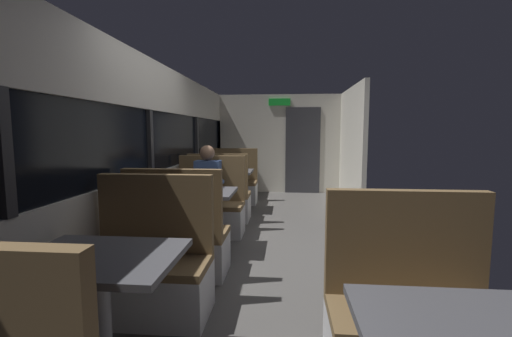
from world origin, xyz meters
name	(u,v)px	position (x,y,z in m)	size (l,w,h in m)	color
ground_plane	(271,255)	(0.00, 0.00, -0.01)	(3.30, 9.20, 0.02)	#514F4C
carriage_window_panel_left	(149,160)	(-1.45, 0.00, 1.11)	(0.09, 8.48, 2.30)	beige
carriage_end_bulkhead	(282,144)	(0.06, 4.19, 1.14)	(2.90, 0.11, 2.30)	beige
carriage_aisle_panel_right	(351,146)	(1.45, 3.00, 1.15)	(0.08, 2.40, 2.30)	beige
dining_table_near_window	(100,272)	(-0.89, -2.09, 0.64)	(0.90, 0.70, 0.74)	#9E9EA3
bench_near_window_facing_entry	(150,274)	(-0.89, -1.39, 0.33)	(0.95, 0.50, 1.10)	silver
dining_table_mid_window	(197,199)	(-0.89, 0.05, 0.64)	(0.90, 0.70, 0.74)	#9E9EA3
bench_mid_window_facing_end	(179,243)	(-0.89, -0.65, 0.33)	(0.95, 0.50, 1.10)	silver
bench_mid_window_facing_entry	(210,211)	(-0.89, 0.75, 0.33)	(0.95, 0.50, 1.10)	silver
dining_table_far_window	(227,176)	(-0.89, 2.19, 0.64)	(0.90, 0.70, 0.74)	#9E9EA3
bench_far_window_facing_end	(220,200)	(-0.89, 1.49, 0.33)	(0.95, 0.50, 1.10)	silver
bench_far_window_facing_entry	(233,187)	(-0.89, 2.89, 0.33)	(0.95, 0.50, 1.10)	silver
bench_front_aisle_facing_entry	(412,329)	(0.89, -1.99, 0.33)	(0.95, 0.50, 1.10)	silver
seated_passenger	(209,197)	(-0.89, 0.68, 0.54)	(0.47, 0.55, 1.26)	#26262D
coffee_cup_primary	(233,168)	(-0.80, 2.24, 0.79)	(0.07, 0.07, 0.09)	#B23333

